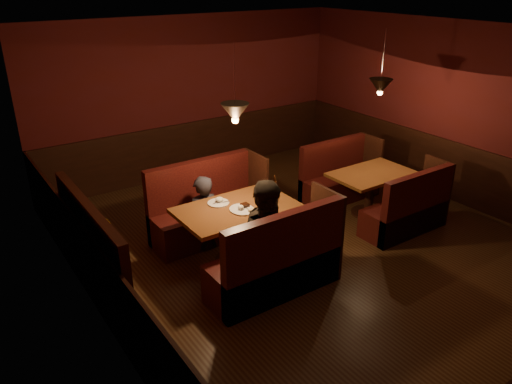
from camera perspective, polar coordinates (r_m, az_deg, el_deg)
room at (r=6.56m, az=4.86°, el=1.26°), size 6.02×7.02×2.92m
main_table at (r=6.46m, az=-2.10°, el=-3.18°), size 1.52×0.92×1.06m
main_bench_far at (r=7.26m, az=-5.60°, el=-2.43°), size 1.67×0.60×1.14m
main_bench_near at (r=5.99m, az=2.58°, el=-8.52°), size 1.67×0.60×1.14m
second_table at (r=8.01m, az=12.97°, el=0.96°), size 1.26×0.81×0.71m
second_bench_far at (r=8.59m, az=9.34°, el=1.34°), size 1.40×0.52×1.00m
second_bench_near at (r=7.68m, az=17.03°, el=-2.28°), size 1.40×0.52×1.00m
diner_a at (r=6.82m, az=-6.20°, el=-1.01°), size 0.53×0.36×1.42m
diner_b at (r=6.01m, az=1.56°, el=-3.11°), size 0.91×0.77×1.68m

